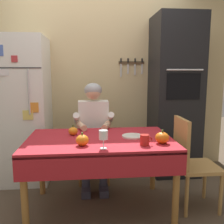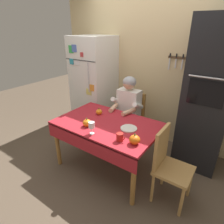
# 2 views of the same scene
# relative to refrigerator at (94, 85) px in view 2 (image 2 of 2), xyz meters

# --- Properties ---
(ground_plane) EXTENTS (10.00, 10.00, 0.00)m
(ground_plane) POSITION_rel_refrigerator_xyz_m (0.95, -0.96, -0.90)
(ground_plane) COLOR brown
(ground_plane) RESTS_ON ground
(back_wall_assembly) EXTENTS (3.70, 0.13, 2.60)m
(back_wall_assembly) POSITION_rel_refrigerator_xyz_m (1.00, 0.39, 0.40)
(back_wall_assembly) COLOR #D1B784
(back_wall_assembly) RESTS_ON ground
(refrigerator) EXTENTS (0.68, 0.71, 1.80)m
(refrigerator) POSITION_rel_refrigerator_xyz_m (0.00, 0.00, 0.00)
(refrigerator) COLOR white
(refrigerator) RESTS_ON ground
(wall_oven) EXTENTS (0.60, 0.64, 2.10)m
(wall_oven) POSITION_rel_refrigerator_xyz_m (2.00, 0.04, 0.15)
(wall_oven) COLOR black
(wall_oven) RESTS_ON ground
(dining_table) EXTENTS (1.40, 0.90, 0.74)m
(dining_table) POSITION_rel_refrigerator_xyz_m (0.95, -0.88, -0.24)
(dining_table) COLOR #9E6B33
(dining_table) RESTS_ON ground
(chair_behind_person) EXTENTS (0.40, 0.40, 0.93)m
(chair_behind_person) POSITION_rel_refrigerator_xyz_m (0.90, -0.09, -0.39)
(chair_behind_person) COLOR #9E6B33
(chair_behind_person) RESTS_ON ground
(seated_person) EXTENTS (0.47, 0.55, 1.25)m
(seated_person) POSITION_rel_refrigerator_xyz_m (0.90, -0.28, -0.16)
(seated_person) COLOR #38384C
(seated_person) RESTS_ON ground
(chair_right_side) EXTENTS (0.40, 0.40, 0.93)m
(chair_right_side) POSITION_rel_refrigerator_xyz_m (1.85, -0.91, -0.39)
(chair_right_side) COLOR tan
(chair_right_side) RESTS_ON ground
(coffee_mug) EXTENTS (0.11, 0.08, 0.10)m
(coffee_mug) POSITION_rel_refrigerator_xyz_m (1.33, -1.14, -0.11)
(coffee_mug) COLOR #B2231E
(coffee_mug) RESTS_ON dining_table
(wine_glass) EXTENTS (0.08, 0.08, 0.16)m
(wine_glass) POSITION_rel_refrigerator_xyz_m (0.96, -1.21, -0.05)
(wine_glass) COLOR white
(wine_glass) RESTS_ON dining_table
(pumpkin_large) EXTENTS (0.12, 0.12, 0.13)m
(pumpkin_large) POSITION_rel_refrigerator_xyz_m (1.50, -1.10, -0.11)
(pumpkin_large) COLOR orange
(pumpkin_large) RESTS_ON dining_table
(pumpkin_medium) EXTENTS (0.11, 0.11, 0.12)m
(pumpkin_medium) POSITION_rel_refrigerator_xyz_m (0.79, -1.10, -0.11)
(pumpkin_medium) COLOR orange
(pumpkin_medium) RESTS_ON dining_table
(pumpkin_small) EXTENTS (0.09, 0.09, 0.10)m
(pumpkin_small) POSITION_rel_refrigerator_xyz_m (0.69, -0.72, -0.12)
(pumpkin_small) COLOR orange
(pumpkin_small) RESTS_ON dining_table
(serving_tray) EXTENTS (0.21, 0.21, 0.02)m
(serving_tray) POSITION_rel_refrigerator_xyz_m (1.28, -0.85, -0.15)
(serving_tray) COLOR silver
(serving_tray) RESTS_ON dining_table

